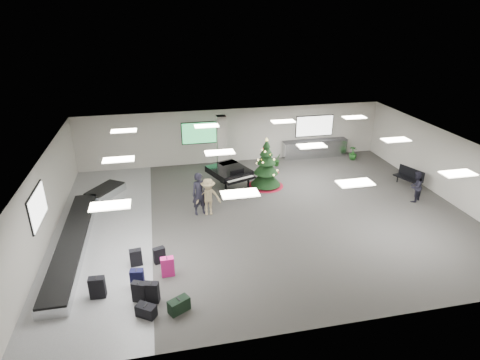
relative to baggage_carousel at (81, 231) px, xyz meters
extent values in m
plane|color=#34322F|center=(7.84, 0.08, -0.21)|extent=(18.00, 18.00, 0.00)
cube|color=#BAB5AA|center=(7.84, 7.08, 1.39)|extent=(18.00, 0.02, 3.20)
cube|color=#BAB5AA|center=(7.84, -6.92, 1.39)|extent=(18.00, 0.02, 3.20)
cube|color=#BAB5AA|center=(-1.16, 0.08, 1.39)|extent=(0.02, 14.00, 3.20)
cube|color=#BAB5AA|center=(16.84, 0.08, 1.39)|extent=(0.02, 14.00, 3.20)
cube|color=silver|center=(7.84, 0.08, 2.99)|extent=(18.00, 14.00, 0.02)
cube|color=gray|center=(0.84, 0.08, -0.21)|extent=(4.00, 14.00, 0.01)
cube|color=#A39D95|center=(6.84, 5.68, 1.39)|extent=(0.50, 0.50, 3.20)
cube|color=green|center=(5.84, 7.03, 1.69)|extent=(2.20, 0.08, 1.30)
cube|color=white|center=(12.84, 7.03, 1.69)|extent=(2.40, 0.08, 1.30)
cube|color=white|center=(-1.11, -0.92, 1.69)|extent=(0.08, 2.10, 1.30)
cube|color=white|center=(1.84, -3.92, 2.93)|extent=(1.20, 0.60, 0.04)
cube|color=white|center=(1.84, 0.08, 2.93)|extent=(1.20, 0.60, 0.04)
cube|color=white|center=(1.84, 4.08, 2.93)|extent=(1.20, 0.60, 0.04)
cube|color=white|center=(5.84, -3.92, 2.93)|extent=(1.20, 0.60, 0.04)
cube|color=white|center=(5.84, 0.08, 2.93)|extent=(1.20, 0.60, 0.04)
cube|color=white|center=(5.84, 4.08, 2.93)|extent=(1.20, 0.60, 0.04)
cube|color=white|center=(9.84, -3.92, 2.93)|extent=(1.20, 0.60, 0.04)
cube|color=white|center=(9.84, 0.08, 2.93)|extent=(1.20, 0.60, 0.04)
cube|color=white|center=(9.84, 4.08, 2.93)|extent=(1.20, 0.60, 0.04)
cube|color=white|center=(13.84, -3.92, 2.93)|extent=(1.20, 0.60, 0.04)
cube|color=white|center=(13.84, 0.08, 2.93)|extent=(1.20, 0.60, 0.04)
cube|color=white|center=(13.84, 4.08, 2.93)|extent=(1.20, 0.60, 0.04)
cube|color=silver|center=(-0.16, -0.92, -0.02)|extent=(1.00, 8.00, 0.38)
cube|color=black|center=(-0.16, -0.92, 0.19)|extent=(0.95, 7.90, 0.05)
cube|color=silver|center=(0.64, 3.68, -0.02)|extent=(1.97, 2.21, 0.38)
cube|color=black|center=(0.64, 3.68, 0.19)|extent=(1.87, 2.10, 0.05)
cube|color=silver|center=(12.84, 6.73, 0.31)|extent=(4.00, 0.60, 1.05)
cube|color=#28292B|center=(12.84, 6.73, 0.85)|extent=(4.05, 0.65, 0.04)
cube|color=black|center=(2.82, -4.71, 0.14)|extent=(0.51, 0.37, 0.71)
cube|color=black|center=(2.82, -4.71, 0.50)|extent=(0.07, 0.15, 0.02)
cube|color=black|center=(2.44, -4.61, 0.14)|extent=(0.51, 0.40, 0.71)
cube|color=black|center=(2.44, -4.61, 0.50)|extent=(0.09, 0.14, 0.02)
cube|color=#E01D7D|center=(3.37, -3.45, 0.14)|extent=(0.47, 0.28, 0.71)
cube|color=black|center=(3.37, -3.45, 0.51)|extent=(0.04, 0.16, 0.02)
cube|color=black|center=(3.11, -2.61, 0.10)|extent=(0.46, 0.35, 0.62)
cube|color=black|center=(3.11, -2.61, 0.42)|extent=(0.07, 0.14, 0.02)
cube|color=black|center=(2.35, -3.88, 0.12)|extent=(0.47, 0.31, 0.67)
cube|color=black|center=(2.35, -3.88, 0.47)|extent=(0.05, 0.15, 0.02)
cube|color=black|center=(1.12, -4.13, 0.16)|extent=(0.51, 0.30, 0.74)
cube|color=black|center=(1.12, -4.13, 0.54)|extent=(0.04, 0.16, 0.02)
cube|color=black|center=(3.62, -5.33, 0.01)|extent=(0.73, 0.61, 0.44)
cube|color=black|center=(3.62, -5.33, 0.24)|extent=(0.12, 0.19, 0.02)
cube|color=black|center=(2.28, -2.60, 0.11)|extent=(0.46, 0.30, 0.64)
cube|color=black|center=(2.28, -2.60, 0.44)|extent=(0.05, 0.15, 0.02)
cube|color=black|center=(2.63, -5.34, -0.02)|extent=(0.68, 0.61, 0.39)
cube|color=black|center=(2.63, -5.34, 0.19)|extent=(0.14, 0.18, 0.02)
cone|color=maroon|center=(8.72, 3.15, -0.15)|extent=(1.86, 1.86, 0.12)
cylinder|color=#3F2819|center=(8.72, 3.15, 0.03)|extent=(0.12, 0.12, 0.49)
cone|color=black|center=(8.72, 3.15, 0.32)|extent=(1.56, 1.56, 0.88)
cone|color=black|center=(8.72, 3.15, 0.91)|extent=(1.27, 1.27, 0.78)
cone|color=black|center=(8.72, 3.15, 1.40)|extent=(0.98, 0.98, 0.68)
cone|color=black|center=(8.72, 3.15, 1.79)|extent=(0.68, 0.68, 0.59)
cone|color=black|center=(8.72, 3.15, 2.13)|extent=(0.39, 0.39, 0.44)
cone|color=#FFE566|center=(8.72, 3.15, 2.35)|extent=(0.16, 0.16, 0.18)
cube|color=black|center=(6.81, 3.32, 0.70)|extent=(2.31, 2.44, 0.31)
cube|color=black|center=(7.19, 2.33, 0.61)|extent=(1.63, 0.89, 0.11)
cube|color=white|center=(7.20, 2.30, 0.68)|extent=(1.41, 0.66, 0.02)
cube|color=black|center=(7.09, 2.59, 0.93)|extent=(0.74, 0.31, 0.25)
cylinder|color=black|center=(6.47, 2.35, 0.17)|extent=(0.11, 0.11, 0.76)
cylinder|color=black|center=(7.72, 2.83, 0.17)|extent=(0.11, 0.11, 0.76)
cylinder|color=black|center=(6.53, 4.05, 0.17)|extent=(0.11, 0.11, 0.76)
cube|color=black|center=(15.93, 1.60, 0.20)|extent=(0.97, 1.57, 0.06)
cylinder|color=black|center=(15.93, 1.00, -0.01)|extent=(0.06, 0.06, 0.40)
cylinder|color=black|center=(15.93, 2.20, -0.01)|extent=(0.06, 0.06, 0.40)
cube|color=black|center=(16.16, 1.60, 0.48)|extent=(0.55, 1.42, 0.50)
imported|color=black|center=(5.02, 0.84, 0.77)|extent=(0.81, 0.62, 1.96)
imported|color=#93805A|center=(5.39, 0.69, 0.65)|extent=(1.18, 0.75, 1.73)
imported|color=black|center=(15.21, -0.06, 0.55)|extent=(0.93, 0.88, 1.52)
imported|color=#133C18|center=(10.14, 5.76, 0.17)|extent=(0.52, 0.48, 0.76)
imported|color=#133C18|center=(14.96, 5.81, 0.21)|extent=(0.67, 0.67, 0.84)
camera|label=1|loc=(3.43, -15.23, 8.46)|focal=30.00mm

